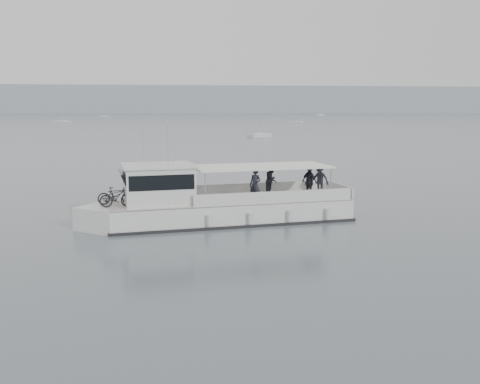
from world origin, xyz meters
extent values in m
plane|color=#566165|center=(0.00, 0.00, 0.00)|extent=(1400.00, 1400.00, 0.00)
cube|color=#939EA8|center=(0.00, 560.00, 14.00)|extent=(1400.00, 90.00, 28.00)
cube|color=white|center=(-1.10, -1.16, 0.48)|extent=(13.16, 5.29, 1.39)
cube|color=white|center=(-7.43, -2.12, 0.48)|extent=(3.43, 3.43, 1.39)
cube|color=beige|center=(-1.10, -1.16, 1.17)|extent=(13.16, 5.29, 0.06)
cube|color=black|center=(-1.10, -1.16, 0.05)|extent=(13.39, 5.45, 0.19)
cube|color=white|center=(0.55, 0.75, 1.49)|extent=(8.45, 1.39, 0.64)
cube|color=white|center=(1.04, -2.49, 1.49)|extent=(8.45, 1.39, 0.64)
cube|color=white|center=(5.17, -0.21, 1.49)|extent=(0.62, 3.39, 0.64)
cube|color=white|center=(-4.90, -1.74, 2.13)|extent=(3.81, 3.36, 1.92)
cube|color=black|center=(-6.53, -1.98, 2.29)|extent=(0.99, 2.73, 1.23)
cube|color=black|center=(-4.90, -1.74, 2.45)|extent=(3.60, 3.37, 0.75)
cube|color=white|center=(-4.90, -1.74, 3.15)|extent=(4.05, 3.60, 0.11)
cube|color=white|center=(0.59, -0.90, 2.93)|extent=(7.65, 4.25, 0.09)
cylinder|color=silver|center=(-2.56, -2.89, 2.05)|extent=(0.07, 0.07, 1.76)
cylinder|color=silver|center=(-3.01, 0.06, 2.05)|extent=(0.07, 0.07, 1.76)
cylinder|color=silver|center=(4.18, -1.87, 2.05)|extent=(0.07, 0.07, 1.76)
cylinder|color=silver|center=(3.74, 1.09, 2.05)|extent=(0.07, 0.07, 1.76)
cylinder|color=silver|center=(-5.67, -0.88, 4.53)|extent=(0.04, 0.04, 2.77)
cylinder|color=silver|center=(-4.36, -2.41, 4.32)|extent=(0.04, 0.04, 2.35)
cylinder|color=silver|center=(-2.40, -3.26, 0.53)|extent=(0.29, 0.29, 0.53)
cylinder|color=silver|center=(-0.29, -2.93, 0.53)|extent=(0.29, 0.29, 0.53)
cylinder|color=silver|center=(1.82, -2.61, 0.53)|extent=(0.29, 0.29, 0.53)
cylinder|color=silver|center=(3.93, -2.29, 0.53)|extent=(0.29, 0.29, 0.53)
imported|color=black|center=(-7.07, -1.63, 1.65)|extent=(1.90, 0.91, 0.96)
imported|color=black|center=(-6.94, -2.48, 1.68)|extent=(1.74, 0.72, 1.01)
imported|color=#22242D|center=(0.10, -1.95, 2.07)|extent=(0.77, 0.76, 1.79)
imported|color=#22242D|center=(1.32, -0.04, 2.07)|extent=(1.03, 1.10, 1.79)
imported|color=#22242D|center=(3.21, -1.15, 2.07)|extent=(0.92, 1.12, 1.79)
imported|color=#22242D|center=(4.11, 0.06, 2.07)|extent=(1.30, 1.27, 1.79)
cube|color=white|center=(44.20, 179.28, 0.30)|extent=(5.46, 4.94, 0.75)
cube|color=white|center=(44.20, 179.28, 0.62)|extent=(2.51, 2.46, 0.45)
cylinder|color=silver|center=(44.20, 179.28, 3.68)|extent=(0.08, 0.08, 6.16)
cube|color=white|center=(110.90, 383.09, 0.30)|extent=(6.14, 3.03, 0.75)
cube|color=white|center=(110.90, 383.09, 0.62)|extent=(2.35, 2.03, 0.45)
cube|color=white|center=(-49.58, 339.28, 0.30)|extent=(6.09, 5.02, 0.75)
cube|color=white|center=(-49.58, 339.28, 0.62)|extent=(2.71, 2.60, 0.45)
cylinder|color=silver|center=(-49.58, 339.28, 3.93)|extent=(0.08, 0.08, 6.66)
cube|color=white|center=(-48.61, 196.54, 0.30)|extent=(7.91, 6.23, 0.75)
cube|color=white|center=(-48.61, 196.54, 0.62)|extent=(3.46, 3.29, 0.45)
cylinder|color=silver|center=(-48.61, 196.54, 4.88)|extent=(0.08, 0.08, 8.55)
cube|color=white|center=(13.74, 80.44, 0.30)|extent=(5.53, 4.75, 0.75)
cube|color=white|center=(13.74, 80.44, 0.62)|extent=(2.49, 2.41, 0.45)
cylinder|color=silver|center=(13.74, 80.44, 3.66)|extent=(0.08, 0.08, 6.12)
camera|label=1|loc=(-4.10, -29.17, 6.08)|focal=40.00mm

